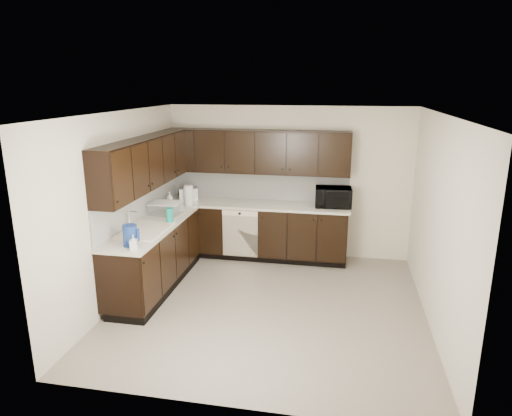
{
  "coord_description": "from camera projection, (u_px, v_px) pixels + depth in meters",
  "views": [
    {
      "loc": [
        0.85,
        -5.41,
        2.84
      ],
      "look_at": [
        -0.29,
        0.6,
        1.17
      ],
      "focal_mm": 32.0,
      "sensor_mm": 36.0,
      "label": 1
    }
  ],
  "objects": [
    {
      "name": "floor",
      "position": [
        269.0,
        306.0,
        6.03
      ],
      "size": [
        4.0,
        4.0,
        0.0
      ],
      "primitive_type": "plane",
      "color": "gray",
      "rests_on": "ground"
    },
    {
      "name": "ceiling",
      "position": [
        270.0,
        113.0,
        5.37
      ],
      "size": [
        4.0,
        4.0,
        0.0
      ],
      "primitive_type": "plane",
      "rotation": [
        3.14,
        0.0,
        0.0
      ],
      "color": "white",
      "rests_on": "wall_back"
    },
    {
      "name": "wall_back",
      "position": [
        288.0,
        182.0,
        7.6
      ],
      "size": [
        4.0,
        0.02,
        2.5
      ],
      "primitive_type": "cube",
      "color": "beige",
      "rests_on": "floor"
    },
    {
      "name": "wall_left",
      "position": [
        121.0,
        207.0,
        6.06
      ],
      "size": [
        0.02,
        4.0,
        2.5
      ],
      "primitive_type": "cube",
      "color": "beige",
      "rests_on": "floor"
    },
    {
      "name": "wall_right",
      "position": [
        438.0,
        224.0,
        5.34
      ],
      "size": [
        0.02,
        4.0,
        2.5
      ],
      "primitive_type": "cube",
      "color": "beige",
      "rests_on": "floor"
    },
    {
      "name": "wall_front",
      "position": [
        232.0,
        281.0,
        3.81
      ],
      "size": [
        4.0,
        0.02,
        2.5
      ],
      "primitive_type": "cube",
      "color": "beige",
      "rests_on": "floor"
    },
    {
      "name": "lower_cabinets",
      "position": [
        217.0,
        243.0,
        7.15
      ],
      "size": [
        3.0,
        2.8,
        0.9
      ],
      "color": "black",
      "rests_on": "floor"
    },
    {
      "name": "countertop",
      "position": [
        216.0,
        212.0,
        7.02
      ],
      "size": [
        3.03,
        2.83,
        0.04
      ],
      "color": "beige",
      "rests_on": "lower_cabinets"
    },
    {
      "name": "backsplash",
      "position": [
        206.0,
        192.0,
        7.19
      ],
      "size": [
        3.0,
        2.8,
        0.48
      ],
      "color": "white",
      "rests_on": "countertop"
    },
    {
      "name": "upper_cabinets",
      "position": [
        210.0,
        157.0,
        6.9
      ],
      "size": [
        3.0,
        2.8,
        0.7
      ],
      "color": "black",
      "rests_on": "wall_back"
    },
    {
      "name": "dishwasher",
      "position": [
        240.0,
        231.0,
        7.35
      ],
      "size": [
        0.58,
        0.04,
        0.78
      ],
      "color": "beige",
      "rests_on": "lower_cabinets"
    },
    {
      "name": "sink",
      "position": [
        145.0,
        235.0,
        6.09
      ],
      "size": [
        0.54,
        0.82,
        0.42
      ],
      "color": "beige",
      "rests_on": "countertop"
    },
    {
      "name": "microwave",
      "position": [
        333.0,
        197.0,
        7.23
      ],
      "size": [
        0.59,
        0.42,
        0.31
      ],
      "primitive_type": "imported",
      "rotation": [
        0.0,
        0.0,
        0.07
      ],
      "color": "black",
      "rests_on": "countertop"
    },
    {
      "name": "soap_bottle_a",
      "position": [
        133.0,
        243.0,
        5.37
      ],
      "size": [
        0.1,
        0.1,
        0.18
      ],
      "primitive_type": "imported",
      "rotation": [
        0.0,
        0.0,
        0.3
      ],
      "color": "gray",
      "rests_on": "countertop"
    },
    {
      "name": "soap_bottle_b",
      "position": [
        170.0,
        200.0,
        7.15
      ],
      "size": [
        0.14,
        0.14,
        0.27
      ],
      "primitive_type": "imported",
      "rotation": [
        0.0,
        0.0,
        -0.42
      ],
      "color": "gray",
      "rests_on": "countertop"
    },
    {
      "name": "toaster_oven",
      "position": [
        188.0,
        193.0,
        7.74
      ],
      "size": [
        0.37,
        0.33,
        0.19
      ],
      "primitive_type": "cube",
      "rotation": [
        0.0,
        0.0,
        0.41
      ],
      "color": "silver",
      "rests_on": "countertop"
    },
    {
      "name": "storage_bin",
      "position": [
        165.0,
        208.0,
        6.84
      ],
      "size": [
        0.48,
        0.38,
        0.17
      ],
      "primitive_type": "cube",
      "rotation": [
        0.0,
        0.0,
        -0.13
      ],
      "color": "silver",
      "rests_on": "countertop"
    },
    {
      "name": "blue_pitcher",
      "position": [
        130.0,
        235.0,
        5.5
      ],
      "size": [
        0.18,
        0.18,
        0.26
      ],
      "primitive_type": "cylinder",
      "rotation": [
        0.0,
        0.0,
        0.05
      ],
      "color": "#103897",
      "rests_on": "countertop"
    },
    {
      "name": "teal_tumbler",
      "position": [
        170.0,
        216.0,
        6.39
      ],
      "size": [
        0.11,
        0.11,
        0.22
      ],
      "primitive_type": "cylinder",
      "rotation": [
        0.0,
        0.0,
        0.08
      ],
      "color": "#0D917E",
      "rests_on": "countertop"
    },
    {
      "name": "paper_towel_roll",
      "position": [
        189.0,
        196.0,
        7.29
      ],
      "size": [
        0.15,
        0.15,
        0.33
      ],
      "primitive_type": "cylinder",
      "rotation": [
        0.0,
        0.0,
        -0.02
      ],
      "color": "silver",
      "rests_on": "countertop"
    }
  ]
}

